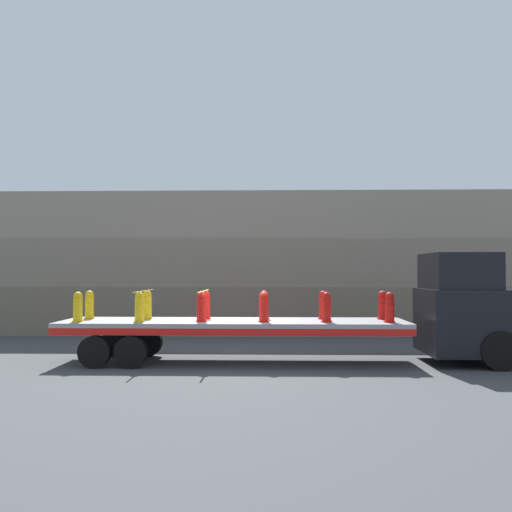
# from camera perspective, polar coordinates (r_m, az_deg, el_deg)

# --- Properties ---
(ground_plane) EXTENTS (120.00, 120.00, 0.00)m
(ground_plane) POSITION_cam_1_polar(r_m,az_deg,el_deg) (17.37, -2.25, -10.58)
(ground_plane) COLOR #3F4244
(rock_cliff) EXTENTS (60.00, 3.30, 6.16)m
(rock_cliff) POSITION_cam_1_polar(r_m,az_deg,el_deg) (25.39, -0.98, -0.74)
(rock_cliff) COLOR #706656
(rock_cliff) RESTS_ON ground_plane
(truck_cab) EXTENTS (2.61, 2.73, 3.26)m
(truck_cab) POSITION_cam_1_polar(r_m,az_deg,el_deg) (18.12, 20.54, -5.00)
(truck_cab) COLOR black
(truck_cab) RESTS_ON ground_plane
(flatbed_trailer) EXTENTS (10.30, 2.51, 1.26)m
(flatbed_trailer) POSITION_cam_1_polar(r_m,az_deg,el_deg) (17.30, -4.73, -7.22)
(flatbed_trailer) COLOR gray
(flatbed_trailer) RESTS_ON ground_plane
(fire_hydrant_yellow_near_0) EXTENTS (0.33, 0.49, 0.87)m
(fire_hydrant_yellow_near_0) POSITION_cam_1_polar(r_m,az_deg,el_deg) (17.57, -17.39, -4.89)
(fire_hydrant_yellow_near_0) COLOR gold
(fire_hydrant_yellow_near_0) RESTS_ON flatbed_trailer
(fire_hydrant_yellow_far_0) EXTENTS (0.33, 0.49, 0.87)m
(fire_hydrant_yellow_far_0) POSITION_cam_1_polar(r_m,az_deg,el_deg) (18.57, -16.32, -4.72)
(fire_hydrant_yellow_far_0) COLOR gold
(fire_hydrant_yellow_far_0) RESTS_ON flatbed_trailer
(fire_hydrant_yellow_near_1) EXTENTS (0.33, 0.49, 0.87)m
(fire_hydrant_yellow_near_1) POSITION_cam_1_polar(r_m,az_deg,el_deg) (17.07, -11.58, -5.04)
(fire_hydrant_yellow_near_1) COLOR gold
(fire_hydrant_yellow_near_1) RESTS_ON flatbed_trailer
(fire_hydrant_yellow_far_1) EXTENTS (0.33, 0.49, 0.87)m
(fire_hydrant_yellow_far_1) POSITION_cam_1_polar(r_m,az_deg,el_deg) (18.10, -10.81, -4.84)
(fire_hydrant_yellow_far_1) COLOR gold
(fire_hydrant_yellow_far_1) RESTS_ON flatbed_trailer
(fire_hydrant_red_near_2) EXTENTS (0.33, 0.49, 0.87)m
(fire_hydrant_red_near_2) POSITION_cam_1_polar(r_m,az_deg,el_deg) (16.75, -5.49, -5.13)
(fire_hydrant_red_near_2) COLOR red
(fire_hydrant_red_near_2) RESTS_ON flatbed_trailer
(fire_hydrant_red_far_2) EXTENTS (0.33, 0.49, 0.87)m
(fire_hydrant_red_far_2) POSITION_cam_1_polar(r_m,az_deg,el_deg) (17.79, -5.06, -4.91)
(fire_hydrant_red_far_2) COLOR red
(fire_hydrant_red_far_2) RESTS_ON flatbed_trailer
(fire_hydrant_red_near_3) EXTENTS (0.33, 0.49, 0.87)m
(fire_hydrant_red_near_3) POSITION_cam_1_polar(r_m,az_deg,el_deg) (16.62, 0.77, -5.16)
(fire_hydrant_red_near_3) COLOR red
(fire_hydrant_red_near_3) RESTS_ON flatbed_trailer
(fire_hydrant_red_far_3) EXTENTS (0.33, 0.49, 0.87)m
(fire_hydrant_red_far_3) POSITION_cam_1_polar(r_m,az_deg,el_deg) (17.67, 0.83, -4.94)
(fire_hydrant_red_far_3) COLOR red
(fire_hydrant_red_far_3) RESTS_ON flatbed_trailer
(fire_hydrant_red_near_4) EXTENTS (0.33, 0.49, 0.87)m
(fire_hydrant_red_near_4) POSITION_cam_1_polar(r_m,az_deg,el_deg) (16.69, 7.06, -5.13)
(fire_hydrant_red_near_4) COLOR red
(fire_hydrant_red_near_4) RESTS_ON flatbed_trailer
(fire_hydrant_red_far_4) EXTENTS (0.33, 0.49, 0.87)m
(fire_hydrant_red_far_4) POSITION_cam_1_polar(r_m,az_deg,el_deg) (17.74, 6.73, -4.92)
(fire_hydrant_red_far_4) COLOR red
(fire_hydrant_red_far_4) RESTS_ON flatbed_trailer
(fire_hydrant_red_near_5) EXTENTS (0.33, 0.49, 0.87)m
(fire_hydrant_red_near_5) POSITION_cam_1_polar(r_m,az_deg,el_deg) (16.96, 13.21, -5.05)
(fire_hydrant_red_near_5) COLOR red
(fire_hydrant_red_near_5) RESTS_ON flatbed_trailer
(fire_hydrant_red_far_5) EXTENTS (0.33, 0.49, 0.87)m
(fire_hydrant_red_far_5) POSITION_cam_1_polar(r_m,az_deg,el_deg) (17.99, 12.53, -4.85)
(fire_hydrant_red_far_5) COLOR red
(fire_hydrant_red_far_5) RESTS_ON flatbed_trailer
(cargo_strap_rear) EXTENTS (0.05, 2.61, 0.01)m
(cargo_strap_rear) POSITION_cam_1_polar(r_m,az_deg,el_deg) (17.56, -11.18, -3.45)
(cargo_strap_rear) COLOR yellow
(cargo_strap_rear) RESTS_ON fire_hydrant_yellow_near_1
(cargo_strap_middle) EXTENTS (0.05, 2.61, 0.01)m
(cargo_strap_middle) POSITION_cam_1_polar(r_m,az_deg,el_deg) (17.25, -5.26, -3.51)
(cargo_strap_middle) COLOR yellow
(cargo_strap_middle) RESTS_ON fire_hydrant_red_near_2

